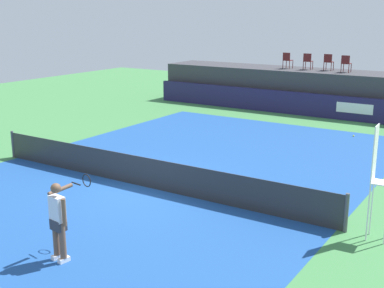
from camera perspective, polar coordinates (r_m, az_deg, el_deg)
ground_plane at (r=18.30m, az=0.57°, el=-2.20°), size 48.00×48.00×0.00m
court_inner at (r=15.96m, az=-5.21°, el=-4.77°), size 12.00×22.00×0.00m
sponsor_wall at (r=27.39m, az=12.42°, el=4.36°), size 18.00×0.22×1.20m
spectator_platform at (r=28.99m, az=13.72°, el=5.83°), size 18.00×2.80×2.20m
spectator_chair_far_left at (r=29.35m, az=10.59°, el=9.23°), size 0.48×0.48×0.89m
spectator_chair_left at (r=28.97m, az=12.79°, el=9.05°), size 0.47×0.47×0.89m
spectator_chair_center at (r=28.81m, az=14.97°, el=8.89°), size 0.44×0.44×0.89m
spectator_chair_right at (r=28.15m, az=16.80°, el=8.65°), size 0.45×0.45×0.89m
umpire_chair at (r=12.63m, az=19.96°, el=-3.26°), size 0.46×0.46×2.76m
tennis_net at (r=15.81m, az=-5.25°, el=-3.15°), size 12.40×0.02×0.95m
net_post_near at (r=20.10m, az=-19.34°, el=-0.02°), size 0.10×0.10×1.00m
net_post_far at (r=13.13m, az=16.83°, el=-7.36°), size 0.10×0.10×1.00m
tennis_player at (r=11.41m, az=-14.60°, el=-8.07°), size 0.57×1.19×1.77m
tennis_ball at (r=23.32m, az=17.56°, el=0.87°), size 0.07×0.07×0.07m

